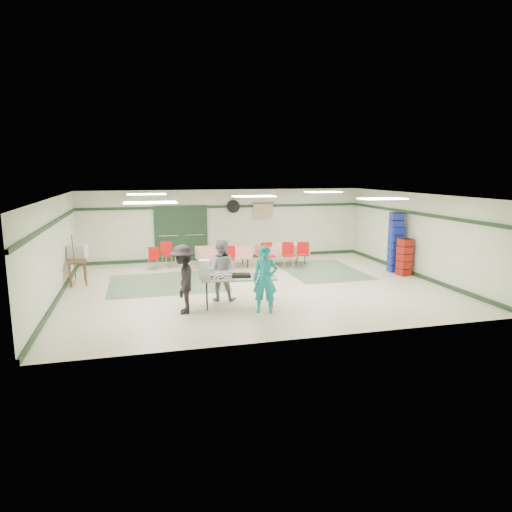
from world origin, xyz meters
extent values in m
plane|color=beige|center=(0.00, 0.00, 0.00)|extent=(11.00, 11.00, 0.00)
plane|color=silver|center=(0.00, 0.00, 2.70)|extent=(11.00, 11.00, 0.00)
plane|color=silver|center=(0.00, 4.50, 1.35)|extent=(11.00, 0.00, 11.00)
plane|color=silver|center=(0.00, -4.50, 1.35)|extent=(11.00, 0.00, 11.00)
plane|color=silver|center=(-5.50, 0.00, 1.35)|extent=(0.00, 9.00, 9.00)
plane|color=silver|center=(5.50, 0.00, 1.35)|extent=(0.00, 9.00, 9.00)
cube|color=#1B321D|center=(0.00, 4.47, 2.05)|extent=(11.00, 0.06, 0.10)
cube|color=#1B321D|center=(0.00, 4.47, 0.06)|extent=(11.00, 0.06, 0.12)
cube|color=#1B321D|center=(-5.47, 0.00, 2.05)|extent=(0.06, 9.00, 0.10)
cube|color=#1B321D|center=(-5.47, 0.00, 0.06)|extent=(0.06, 9.00, 0.12)
cube|color=#1B321D|center=(5.47, 0.00, 2.05)|extent=(0.06, 9.00, 0.10)
cube|color=#1B321D|center=(5.47, 0.00, 0.06)|extent=(0.06, 9.00, 0.12)
cube|color=#5C7A59|center=(-2.50, 1.00, 0.00)|extent=(3.50, 3.00, 0.01)
cube|color=#5C7A59|center=(2.80, 1.50, 0.00)|extent=(2.50, 3.50, 0.01)
cube|color=#969895|center=(-2.20, 4.44, 1.05)|extent=(0.90, 0.06, 2.10)
cube|color=#969895|center=(-1.25, 4.44, 1.05)|extent=(0.90, 0.06, 2.10)
cube|color=#1B321D|center=(-1.73, 4.42, 1.05)|extent=(2.00, 0.03, 2.15)
cylinder|color=black|center=(0.30, 4.44, 2.05)|extent=(0.50, 0.10, 0.50)
cube|color=tan|center=(1.50, 4.44, 1.85)|extent=(0.80, 0.02, 0.60)
cube|color=#ABABA6|center=(-0.89, -1.88, 0.74)|extent=(1.96, 0.99, 0.04)
cylinder|color=black|center=(-1.73, -2.08, 0.36)|extent=(0.04, 0.04, 0.72)
cylinder|color=black|center=(-0.12, -2.29, 0.36)|extent=(0.04, 0.04, 0.72)
cylinder|color=black|center=(-1.65, -1.48, 0.36)|extent=(0.04, 0.04, 0.72)
cylinder|color=black|center=(-0.04, -1.68, 0.36)|extent=(0.04, 0.04, 0.72)
cube|color=silver|center=(-0.27, -1.91, 0.77)|extent=(0.58, 0.47, 0.02)
cube|color=silver|center=(-0.94, -1.72, 0.77)|extent=(0.66, 0.53, 0.02)
cube|color=silver|center=(-1.36, -2.04, 0.77)|extent=(0.63, 0.51, 0.02)
cube|color=black|center=(-0.83, -1.91, 0.80)|extent=(0.51, 0.35, 0.08)
cube|color=white|center=(-1.76, -1.89, 1.00)|extent=(0.29, 0.27, 0.48)
imported|color=teal|center=(-0.39, -2.58, 0.82)|extent=(0.69, 0.56, 1.65)
imported|color=#96959A|center=(-1.23, -1.24, 0.82)|extent=(0.97, 0.86, 1.65)
imported|color=black|center=(-2.31, -2.13, 0.84)|extent=(0.76, 1.15, 1.67)
cube|color=red|center=(1.81, 2.82, 0.74)|extent=(1.94, 1.07, 0.05)
cube|color=red|center=(1.81, 2.82, 0.55)|extent=(1.94, 1.09, 0.40)
cylinder|color=black|center=(1.10, 2.40, 0.36)|extent=(0.04, 0.04, 0.72)
cylinder|color=black|center=(2.61, 2.64, 0.36)|extent=(0.04, 0.04, 0.72)
cylinder|color=black|center=(1.01, 3.00, 0.36)|extent=(0.04, 0.04, 0.72)
cylinder|color=black|center=(2.52, 3.24, 0.36)|extent=(0.04, 0.04, 0.72)
cube|color=red|center=(-0.39, 2.82, 0.74)|extent=(1.95, 0.95, 0.05)
cube|color=red|center=(-0.39, 2.82, 0.55)|extent=(1.95, 0.97, 0.40)
cylinder|color=black|center=(-1.16, 2.45, 0.36)|extent=(0.04, 0.04, 0.72)
cylinder|color=black|center=(0.42, 2.56, 0.36)|extent=(0.04, 0.04, 0.72)
cylinder|color=black|center=(-1.20, 3.08, 0.36)|extent=(0.04, 0.04, 0.72)
cylinder|color=black|center=(0.37, 3.19, 0.36)|extent=(0.04, 0.04, 0.72)
cube|color=red|center=(1.81, 2.17, 0.46)|extent=(0.48, 0.48, 0.04)
cube|color=red|center=(1.84, 2.36, 0.70)|extent=(0.42, 0.11, 0.42)
cylinder|color=silver|center=(1.62, 2.03, 0.22)|extent=(0.02, 0.02, 0.44)
cylinder|color=silver|center=(1.95, 1.98, 0.22)|extent=(0.02, 0.02, 0.44)
cylinder|color=silver|center=(1.67, 2.36, 0.22)|extent=(0.02, 0.02, 0.44)
cylinder|color=silver|center=(2.01, 2.31, 0.22)|extent=(0.02, 0.02, 0.44)
cube|color=red|center=(1.06, 2.17, 0.48)|extent=(0.46, 0.46, 0.04)
cube|color=red|center=(1.05, 2.36, 0.71)|extent=(0.43, 0.06, 0.43)
cylinder|color=silver|center=(0.90, 1.99, 0.23)|extent=(0.02, 0.02, 0.45)
cylinder|color=silver|center=(1.25, 2.01, 0.23)|extent=(0.02, 0.02, 0.45)
cylinder|color=silver|center=(0.88, 2.33, 0.23)|extent=(0.02, 0.02, 0.45)
cylinder|color=silver|center=(1.23, 2.35, 0.23)|extent=(0.02, 0.02, 0.45)
cube|color=red|center=(2.37, 2.17, 0.46)|extent=(0.52, 0.52, 0.04)
cube|color=red|center=(2.42, 2.35, 0.69)|extent=(0.41, 0.16, 0.42)
cylinder|color=silver|center=(2.16, 2.06, 0.22)|extent=(0.02, 0.02, 0.44)
cylinder|color=silver|center=(2.47, 1.96, 0.22)|extent=(0.02, 0.02, 0.44)
cylinder|color=silver|center=(2.26, 2.38, 0.22)|extent=(0.02, 0.02, 0.44)
cylinder|color=silver|center=(2.57, 2.28, 0.22)|extent=(0.02, 0.02, 0.44)
cube|color=red|center=(-0.34, 2.17, 0.44)|extent=(0.51, 0.51, 0.04)
cube|color=red|center=(-0.28, 2.34, 0.67)|extent=(0.40, 0.16, 0.40)
cylinder|color=silver|center=(-0.54, 2.06, 0.21)|extent=(0.02, 0.02, 0.42)
cylinder|color=silver|center=(-0.23, 1.97, 0.21)|extent=(0.02, 0.02, 0.42)
cylinder|color=silver|center=(-0.44, 2.37, 0.21)|extent=(0.02, 0.02, 0.42)
cylinder|color=silver|center=(-0.14, 2.27, 0.21)|extent=(0.02, 0.02, 0.42)
cube|color=red|center=(-2.30, 3.22, 0.48)|extent=(0.56, 0.56, 0.04)
cube|color=red|center=(-2.36, 3.40, 0.72)|extent=(0.42, 0.18, 0.44)
cylinder|color=silver|center=(-2.40, 3.00, 0.23)|extent=(0.02, 0.02, 0.46)
cylinder|color=silver|center=(-2.08, 3.11, 0.23)|extent=(0.02, 0.02, 0.46)
cylinder|color=silver|center=(-2.52, 3.33, 0.23)|extent=(0.02, 0.02, 0.46)
cylinder|color=silver|center=(-2.19, 3.44, 0.23)|extent=(0.02, 0.02, 0.46)
cube|color=red|center=(-2.85, 3.02, 0.41)|extent=(0.45, 0.45, 0.04)
cube|color=red|center=(-2.81, 3.18, 0.61)|extent=(0.37, 0.13, 0.37)
cylinder|color=silver|center=(-3.03, 2.91, 0.19)|extent=(0.02, 0.02, 0.39)
cylinder|color=silver|center=(-2.75, 2.84, 0.19)|extent=(0.02, 0.02, 0.39)
cylinder|color=silver|center=(-2.96, 3.20, 0.19)|extent=(0.02, 0.02, 0.39)
cylinder|color=silver|center=(-2.67, 3.13, 0.19)|extent=(0.02, 0.02, 0.39)
cube|color=navy|center=(5.15, 0.74, 1.01)|extent=(0.46, 0.46, 2.03)
cube|color=maroon|center=(5.15, 0.14, 0.62)|extent=(0.42, 0.42, 1.23)
cube|color=navy|center=(5.15, 0.70, 0.78)|extent=(0.43, 0.43, 1.56)
cube|color=brown|center=(-5.15, 1.57, 0.72)|extent=(0.66, 0.91, 0.05)
cube|color=brown|center=(-5.31, 1.19, 0.35)|extent=(0.05, 0.05, 0.70)
cube|color=brown|center=(-4.88, 1.26, 0.35)|extent=(0.05, 0.05, 0.70)
cube|color=brown|center=(-5.42, 1.87, 0.35)|extent=(0.05, 0.05, 0.70)
cube|color=brown|center=(-4.99, 1.94, 0.35)|extent=(0.05, 0.05, 0.70)
cube|color=beige|center=(-5.15, 2.03, 0.95)|extent=(0.57, 0.52, 0.40)
cylinder|color=brown|center=(-5.23, 1.61, 0.78)|extent=(0.06, 0.24, 1.48)
camera|label=1|loc=(-3.29, -12.90, 3.40)|focal=32.00mm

